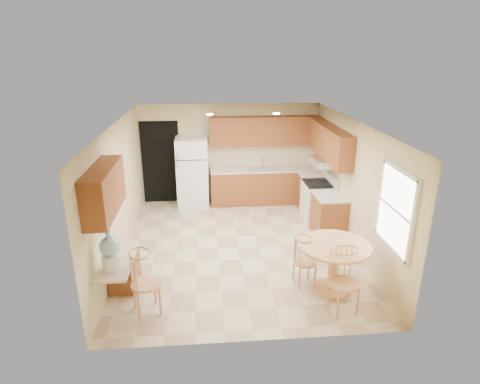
{
  "coord_description": "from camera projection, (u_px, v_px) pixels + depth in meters",
  "views": [
    {
      "loc": [
        -0.59,
        -7.2,
        3.8
      ],
      "look_at": [
        0.05,
        0.3,
        1.08
      ],
      "focal_mm": 30.0,
      "sensor_mm": 36.0,
      "label": 1
    }
  ],
  "objects": [
    {
      "name": "base_cab_back",
      "position": [
        265.0,
        186.0,
        10.3
      ],
      "size": [
        2.75,
        0.6,
        0.87
      ],
      "primitive_type": "cube",
      "color": "brown",
      "rests_on": "floor"
    },
    {
      "name": "dining_table",
      "position": [
        334.0,
        261.0,
        6.45
      ],
      "size": [
        1.15,
        1.15,
        0.85
      ],
      "rotation": [
        0.0,
        0.0,
        0.24
      ],
      "color": "#E1A770",
      "rests_on": "floor"
    },
    {
      "name": "doorway",
      "position": [
        161.0,
        162.0,
        10.15
      ],
      "size": [
        0.9,
        0.02,
        2.1
      ],
      "primitive_type": "cube",
      "color": "black",
      "rests_on": "floor"
    },
    {
      "name": "wall_back",
      "position": [
        230.0,
        153.0,
        10.23
      ],
      "size": [
        4.5,
        0.02,
        2.5
      ],
      "primitive_type": "cube",
      "color": "#CDC08A",
      "rests_on": "floor"
    },
    {
      "name": "upper_cab_back",
      "position": [
        265.0,
        131.0,
        9.95
      ],
      "size": [
        2.75,
        0.33,
        0.7
      ],
      "primitive_type": "cube",
      "color": "brown",
      "rests_on": "wall_back"
    },
    {
      "name": "stove",
      "position": [
        318.0,
        201.0,
        9.19
      ],
      "size": [
        0.65,
        0.76,
        1.09
      ],
      "color": "white",
      "rests_on": "floor"
    },
    {
      "name": "counter_back",
      "position": [
        265.0,
        169.0,
        10.15
      ],
      "size": [
        2.75,
        0.63,
        0.04
      ],
      "primitive_type": "cube",
      "color": "beige",
      "rests_on": "base_cab_back"
    },
    {
      "name": "chair_table_a",
      "position": [
        306.0,
        258.0,
        6.59
      ],
      "size": [
        0.39,
        0.5,
        0.87
      ],
      "rotation": [
        0.0,
        0.0,
        -1.43
      ],
      "color": "#E1A770",
      "rests_on": "floor"
    },
    {
      "name": "wall_left",
      "position": [
        119.0,
        192.0,
        7.48
      ],
      "size": [
        0.02,
        5.5,
        2.5
      ],
      "primitive_type": "cube",
      "color": "#CDC08A",
      "rests_on": "floor"
    },
    {
      "name": "sink",
      "position": [
        264.0,
        168.0,
        10.14
      ],
      "size": [
        0.78,
        0.44,
        0.01
      ],
      "primitive_type": "cube",
      "color": "silver",
      "rests_on": "counter_back"
    },
    {
      "name": "upper_cab_right",
      "position": [
        329.0,
        142.0,
        8.76
      ],
      "size": [
        0.33,
        2.42,
        0.7
      ],
      "primitive_type": "cube",
      "color": "brown",
      "rests_on": "wall_right"
    },
    {
      "name": "wall_front",
      "position": [
        256.0,
        261.0,
        5.08
      ],
      "size": [
        4.5,
        0.02,
        2.5
      ],
      "primitive_type": "cube",
      "color": "#CDC08A",
      "rests_on": "floor"
    },
    {
      "name": "wall_right",
      "position": [
        353.0,
        186.0,
        7.84
      ],
      "size": [
        0.02,
        5.5,
        2.5
      ],
      "primitive_type": "cube",
      "color": "#CDC08A",
      "rests_on": "floor"
    },
    {
      "name": "counter_right_a",
      "position": [
        313.0,
        175.0,
        9.68
      ],
      "size": [
        0.63,
        0.59,
        0.04
      ],
      "primitive_type": "cube",
      "color": "beige",
      "rests_on": "base_cab_right_a"
    },
    {
      "name": "chair_table_b",
      "position": [
        347.0,
        279.0,
        5.84
      ],
      "size": [
        0.45,
        0.46,
        1.01
      ],
      "rotation": [
        0.0,
        0.0,
        3.3
      ],
      "color": "#E1A770",
      "rests_on": "floor"
    },
    {
      "name": "can_light_b",
      "position": [
        276.0,
        113.0,
        8.44
      ],
      "size": [
        0.14,
        0.14,
        0.02
      ],
      "primitive_type": "cylinder",
      "color": "white",
      "rests_on": "ceiling"
    },
    {
      "name": "upper_cab_left",
      "position": [
        104.0,
        190.0,
        5.79
      ],
      "size": [
        0.33,
        1.4,
        0.7
      ],
      "primitive_type": "cube",
      "color": "brown",
      "rests_on": "wall_left"
    },
    {
      "name": "ceiling",
      "position": [
        238.0,
        124.0,
        7.23
      ],
      "size": [
        4.5,
        5.5,
        0.02
      ],
      "primitive_type": "cube",
      "color": "white",
      "rests_on": "wall_back"
    },
    {
      "name": "floor",
      "position": [
        239.0,
        247.0,
        8.08
      ],
      "size": [
        5.5,
        5.5,
        0.0
      ],
      "primitive_type": "plane",
      "color": "beige",
      "rests_on": "ground"
    },
    {
      "name": "water_crock",
      "position": [
        110.0,
        252.0,
        5.71
      ],
      "size": [
        0.29,
        0.29,
        0.6
      ],
      "color": "white",
      "rests_on": "desk_top"
    },
    {
      "name": "desk_pedestal",
      "position": [
        124.0,
        270.0,
        6.56
      ],
      "size": [
        0.48,
        0.42,
        0.72
      ],
      "primitive_type": "cube",
      "color": "brown",
      "rests_on": "floor"
    },
    {
      "name": "chair_desk",
      "position": [
        144.0,
        280.0,
        5.83
      ],
      "size": [
        0.44,
        0.58,
        1.01
      ],
      "rotation": [
        0.0,
        0.0,
        -1.22
      ],
      "color": "#E1A770",
      "rests_on": "floor"
    },
    {
      "name": "base_cab_right_b",
      "position": [
        329.0,
        216.0,
        8.47
      ],
      "size": [
        0.6,
        0.8,
        0.87
      ],
      "primitive_type": "cube",
      "color": "brown",
      "rests_on": "floor"
    },
    {
      "name": "base_cab_right_a",
      "position": [
        311.0,
        193.0,
        9.83
      ],
      "size": [
        0.6,
        0.59,
        0.87
      ],
      "primitive_type": "cube",
      "color": "brown",
      "rests_on": "floor"
    },
    {
      "name": "range_hood",
      "position": [
        324.0,
        161.0,
        8.87
      ],
      "size": [
        0.5,
        0.76,
        0.14
      ],
      "primitive_type": "cube",
      "color": "silver",
      "rests_on": "upper_cab_right"
    },
    {
      "name": "window",
      "position": [
        396.0,
        210.0,
        6.02
      ],
      "size": [
        0.06,
        1.12,
        1.3
      ],
      "color": "white",
      "rests_on": "wall_right"
    },
    {
      "name": "desk_top",
      "position": [
        117.0,
        261.0,
        6.07
      ],
      "size": [
        0.5,
        1.2,
        0.04
      ],
      "primitive_type": "cube",
      "color": "beige",
      "rests_on": "desk_pedestal"
    },
    {
      "name": "counter_right_b",
      "position": [
        330.0,
        196.0,
        8.31
      ],
      "size": [
        0.63,
        0.8,
        0.04
      ],
      "primitive_type": "cube",
      "color": "beige",
      "rests_on": "base_cab_right_b"
    },
    {
      "name": "refrigerator",
      "position": [
        193.0,
        172.0,
        9.96
      ],
      "size": [
        0.77,
        0.75,
        1.74
      ],
      "color": "white",
      "rests_on": "floor"
    },
    {
      "name": "can_light_a",
      "position": [
        210.0,
        114.0,
        8.32
      ],
      "size": [
        0.14,
        0.14,
        0.02
      ],
      "primitive_type": "cylinder",
      "color": "white",
      "rests_on": "ceiling"
    }
  ]
}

